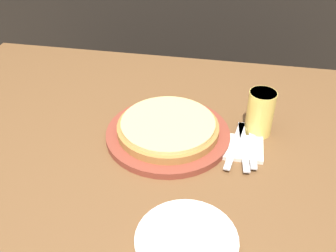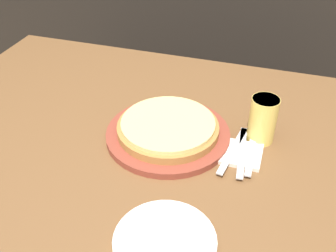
% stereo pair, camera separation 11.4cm
% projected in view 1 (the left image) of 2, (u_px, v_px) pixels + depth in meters
% --- Properties ---
extents(dining_table, '(1.55, 1.06, 0.73)m').
position_uv_depth(dining_table, '(155.00, 219.00, 1.38)').
color(dining_table, brown).
rests_on(dining_table, ground_plane).
extents(pizza_on_board, '(0.37, 0.37, 0.06)m').
position_uv_depth(pizza_on_board, '(168.00, 130.00, 1.15)').
color(pizza_on_board, brown).
rests_on(pizza_on_board, dining_table).
extents(beer_glass, '(0.08, 0.08, 0.14)m').
position_uv_depth(beer_glass, '(260.00, 111.00, 1.14)').
color(beer_glass, '#E5C65B').
rests_on(beer_glass, dining_table).
extents(dinner_plate, '(0.23, 0.23, 0.02)m').
position_uv_depth(dinner_plate, '(187.00, 241.00, 0.85)').
color(dinner_plate, white).
rests_on(dinner_plate, dining_table).
extents(napkin_stack, '(0.11, 0.11, 0.01)m').
position_uv_depth(napkin_stack, '(243.00, 148.00, 1.11)').
color(napkin_stack, silver).
rests_on(napkin_stack, dining_table).
extents(fork, '(0.05, 0.22, 0.00)m').
position_uv_depth(fork, '(235.00, 145.00, 1.11)').
color(fork, silver).
rests_on(fork, napkin_stack).
extents(dinner_knife, '(0.04, 0.22, 0.00)m').
position_uv_depth(dinner_knife, '(244.00, 146.00, 1.11)').
color(dinner_knife, silver).
rests_on(dinner_knife, napkin_stack).
extents(spoon, '(0.03, 0.19, 0.00)m').
position_uv_depth(spoon, '(253.00, 147.00, 1.10)').
color(spoon, silver).
rests_on(spoon, napkin_stack).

